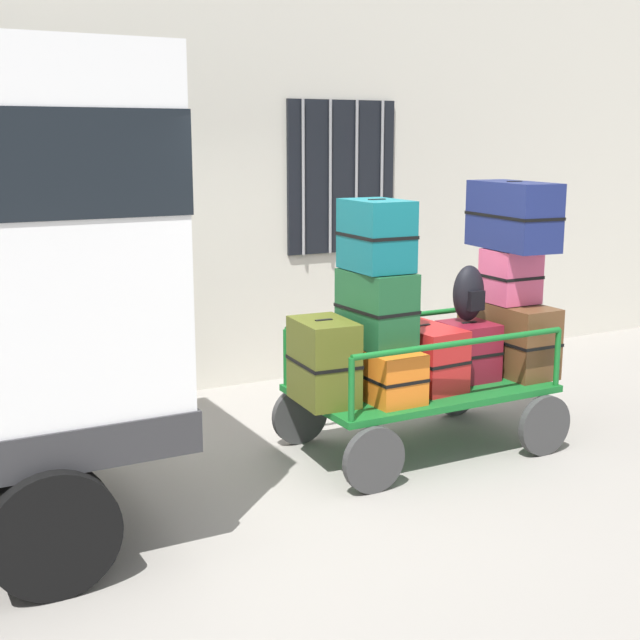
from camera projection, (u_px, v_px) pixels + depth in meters
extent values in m
plane|color=gray|center=(321.00, 469.00, 6.38)|extent=(40.00, 40.00, 0.00)
cube|color=beige|center=(193.00, 125.00, 8.03)|extent=(12.00, 0.30, 5.00)
cube|color=black|center=(342.00, 177.00, 8.67)|extent=(1.20, 0.04, 1.50)
cylinder|color=gray|center=(303.00, 178.00, 8.43)|extent=(0.03, 0.03, 1.50)
cylinder|color=gray|center=(330.00, 178.00, 8.57)|extent=(0.03, 0.03, 1.50)
cylinder|color=gray|center=(357.00, 177.00, 8.71)|extent=(0.03, 0.03, 1.50)
cylinder|color=gray|center=(382.00, 176.00, 8.85)|extent=(0.03, 0.03, 1.50)
cylinder|color=black|center=(53.00, 531.00, 4.59)|extent=(0.70, 0.22, 0.70)
cube|color=#146023|center=(421.00, 388.00, 6.70)|extent=(1.90, 1.07, 0.05)
cylinder|color=#383838|center=(545.00, 425.00, 6.63)|extent=(0.47, 0.06, 0.47)
cylinder|color=#383838|center=(456.00, 389.00, 7.59)|extent=(0.47, 0.06, 0.47)
cylinder|color=#383838|center=(374.00, 460.00, 5.92)|extent=(0.47, 0.06, 0.47)
cylinder|color=#383838|center=(300.00, 415.00, 6.88)|extent=(0.47, 0.06, 0.47)
cylinder|color=#146023|center=(557.00, 358.00, 6.65)|extent=(0.04, 0.04, 0.44)
cylinder|color=#146023|center=(476.00, 333.00, 7.50)|extent=(0.04, 0.04, 0.44)
cylinder|color=#146023|center=(351.00, 390.00, 5.80)|extent=(0.04, 0.04, 0.44)
cylinder|color=#146023|center=(286.00, 357.00, 6.66)|extent=(0.04, 0.04, 0.44)
cylinder|color=#146023|center=(462.00, 343.00, 6.18)|extent=(1.82, 0.04, 0.04)
cylinder|color=#146023|center=(387.00, 318.00, 7.03)|extent=(1.82, 0.04, 0.04)
cube|color=#4C5119|center=(324.00, 362.00, 6.20)|extent=(0.40, 0.55, 0.60)
cube|color=black|center=(324.00, 362.00, 6.20)|extent=(0.41, 0.56, 0.02)
cube|color=black|center=(324.00, 321.00, 6.14)|extent=(0.13, 0.04, 0.02)
cube|color=orange|center=(376.00, 370.00, 6.42)|extent=(0.37, 0.85, 0.37)
cube|color=black|center=(376.00, 370.00, 6.42)|extent=(0.38, 0.86, 0.02)
cube|color=black|center=(376.00, 346.00, 6.39)|extent=(0.13, 0.03, 0.02)
cube|color=#194C28|center=(376.00, 308.00, 6.33)|extent=(0.39, 0.60, 0.55)
cube|color=black|center=(376.00, 308.00, 6.33)|extent=(0.40, 0.61, 0.02)
cube|color=black|center=(377.00, 272.00, 6.27)|extent=(0.13, 0.04, 0.02)
cube|color=#0F5960|center=(376.00, 235.00, 6.23)|extent=(0.38, 0.55, 0.51)
cube|color=black|center=(376.00, 235.00, 6.23)|extent=(0.39, 0.56, 0.02)
cube|color=black|center=(377.00, 200.00, 6.18)|extent=(0.13, 0.03, 0.02)
cube|color=#B21E1E|center=(422.00, 356.00, 6.64)|extent=(0.41, 0.73, 0.47)
cube|color=black|center=(422.00, 356.00, 6.64)|extent=(0.42, 0.74, 0.02)
cube|color=black|center=(423.00, 326.00, 6.60)|extent=(0.13, 0.04, 0.02)
cube|color=maroon|center=(468.00, 351.00, 6.85)|extent=(0.37, 0.41, 0.45)
cube|color=black|center=(468.00, 351.00, 6.85)|extent=(0.38, 0.42, 0.02)
cube|color=black|center=(469.00, 323.00, 6.80)|extent=(0.13, 0.03, 0.02)
cube|color=brown|center=(508.00, 337.00, 7.07)|extent=(0.37, 0.88, 0.56)
cube|color=black|center=(508.00, 337.00, 7.07)|extent=(0.38, 0.89, 0.02)
cube|color=black|center=(509.00, 303.00, 7.02)|extent=(0.13, 0.03, 0.02)
cube|color=#CC4C72|center=(511.00, 276.00, 6.97)|extent=(0.37, 0.38, 0.43)
cube|color=black|center=(511.00, 276.00, 6.97)|extent=(0.38, 0.39, 0.02)
cube|color=black|center=(512.00, 250.00, 6.93)|extent=(0.13, 0.03, 0.02)
cube|color=navy|center=(513.00, 215.00, 6.87)|extent=(0.44, 0.86, 0.53)
cube|color=black|center=(513.00, 215.00, 6.87)|extent=(0.45, 0.87, 0.02)
cube|color=black|center=(515.00, 182.00, 6.82)|extent=(0.13, 0.04, 0.02)
ellipsoid|color=black|center=(468.00, 293.00, 6.80)|extent=(0.27, 0.19, 0.44)
cube|color=black|center=(476.00, 301.00, 6.73)|extent=(0.14, 0.06, 0.15)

